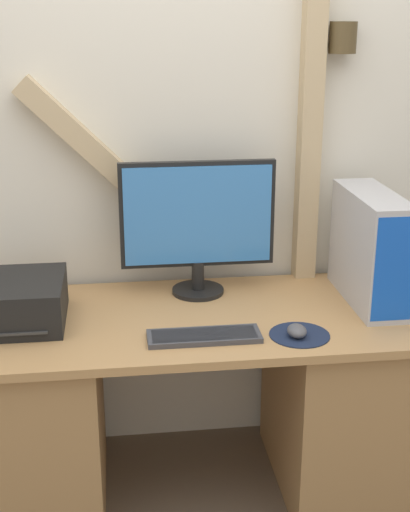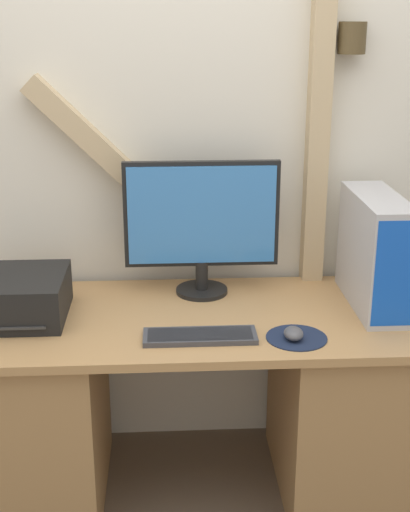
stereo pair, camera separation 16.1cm
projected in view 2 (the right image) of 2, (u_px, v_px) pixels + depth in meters
The scene contains 8 objects.
wall_back at pixel (184, 122), 2.72m from camera, with size 6.40×0.15×2.70m.
desk at pixel (192, 402), 2.65m from camera, with size 1.56×0.72×0.73m.
monitor at pixel (202, 221), 2.65m from camera, with size 0.58×0.20×0.51m.
keyboard at pixel (200, 336), 2.35m from camera, with size 0.38×0.12×0.02m.
mousepad at pixel (297, 338), 2.36m from camera, with size 0.20×0.20×0.00m.
mouse at pixel (294, 334), 2.34m from camera, with size 0.06×0.08×0.04m.
computer_tower at pixel (375, 252), 2.56m from camera, with size 0.16×0.48×0.41m.
printer at pixel (21, 297), 2.50m from camera, with size 0.32×0.35×0.15m.
Camera 2 is at (-0.09, -1.96, 1.75)m, focal length 50.00 mm.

